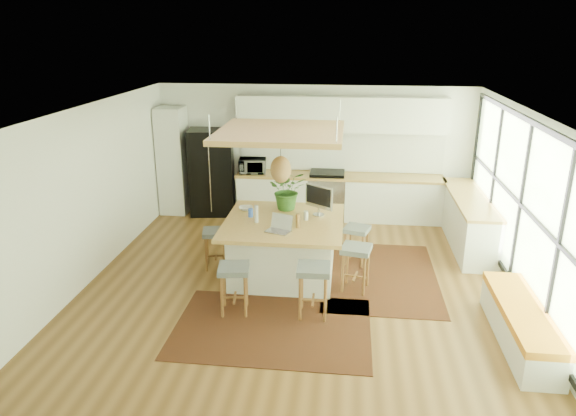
# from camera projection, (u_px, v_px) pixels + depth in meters

# --- Properties ---
(floor) EXTENTS (7.00, 7.00, 0.00)m
(floor) POSITION_uv_depth(u_px,v_px,m) (297.00, 286.00, 8.18)
(floor) COLOR brown
(floor) RESTS_ON ground
(ceiling) EXTENTS (7.00, 7.00, 0.00)m
(ceiling) POSITION_uv_depth(u_px,v_px,m) (298.00, 111.00, 7.30)
(ceiling) COLOR white
(ceiling) RESTS_ON ground
(wall_back) EXTENTS (6.50, 0.00, 6.50)m
(wall_back) POSITION_uv_depth(u_px,v_px,m) (314.00, 151.00, 11.02)
(wall_back) COLOR white
(wall_back) RESTS_ON ground
(wall_front) EXTENTS (6.50, 0.00, 6.50)m
(wall_front) POSITION_uv_depth(u_px,v_px,m) (257.00, 334.00, 4.45)
(wall_front) COLOR white
(wall_front) RESTS_ON ground
(wall_left) EXTENTS (0.00, 7.00, 7.00)m
(wall_left) POSITION_uv_depth(u_px,v_px,m) (87.00, 196.00, 8.09)
(wall_left) COLOR white
(wall_left) RESTS_ON ground
(wall_right) EXTENTS (0.00, 7.00, 7.00)m
(wall_right) POSITION_uv_depth(u_px,v_px,m) (528.00, 212.00, 7.38)
(wall_right) COLOR white
(wall_right) RESTS_ON ground
(window_wall) EXTENTS (0.10, 6.20, 2.60)m
(window_wall) POSITION_uv_depth(u_px,v_px,m) (527.00, 208.00, 7.37)
(window_wall) COLOR black
(window_wall) RESTS_ON wall_right
(pantry) EXTENTS (0.55, 0.60, 2.25)m
(pantry) POSITION_uv_depth(u_px,v_px,m) (173.00, 161.00, 11.12)
(pantry) COLOR white
(pantry) RESTS_ON floor
(back_counter_base) EXTENTS (4.20, 0.60, 0.88)m
(back_counter_base) POSITION_uv_depth(u_px,v_px,m) (339.00, 198.00, 10.96)
(back_counter_base) COLOR white
(back_counter_base) RESTS_ON floor
(back_counter_top) EXTENTS (4.24, 0.64, 0.05)m
(back_counter_top) POSITION_uv_depth(u_px,v_px,m) (339.00, 176.00, 10.81)
(back_counter_top) COLOR #A87E3B
(back_counter_top) RESTS_ON back_counter_base
(backsplash) EXTENTS (4.20, 0.02, 0.80)m
(backsplash) POSITION_uv_depth(u_px,v_px,m) (340.00, 152.00, 10.94)
(backsplash) COLOR white
(backsplash) RESTS_ON wall_back
(upper_cabinets) EXTENTS (4.20, 0.34, 0.70)m
(upper_cabinets) POSITION_uv_depth(u_px,v_px,m) (342.00, 114.00, 10.53)
(upper_cabinets) COLOR white
(upper_cabinets) RESTS_ON wall_back
(range) EXTENTS (0.76, 0.62, 1.00)m
(range) POSITION_uv_depth(u_px,v_px,m) (327.00, 195.00, 10.97)
(range) COLOR #A5A5AA
(range) RESTS_ON floor
(right_counter_base) EXTENTS (0.60, 2.50, 0.88)m
(right_counter_base) POSITION_uv_depth(u_px,v_px,m) (468.00, 222.00, 9.59)
(right_counter_base) COLOR white
(right_counter_base) RESTS_ON floor
(right_counter_top) EXTENTS (0.64, 2.54, 0.05)m
(right_counter_top) POSITION_uv_depth(u_px,v_px,m) (471.00, 198.00, 9.44)
(right_counter_top) COLOR #A87E3B
(right_counter_top) RESTS_ON right_counter_base
(window_bench) EXTENTS (0.52, 2.00, 0.50)m
(window_bench) POSITION_uv_depth(u_px,v_px,m) (520.00, 325.00, 6.64)
(window_bench) COLOR white
(window_bench) RESTS_ON floor
(ceiling_panel) EXTENTS (1.86, 1.86, 0.80)m
(ceiling_panel) POSITION_uv_depth(u_px,v_px,m) (281.00, 150.00, 7.92)
(ceiling_panel) COLOR #A87E3B
(ceiling_panel) RESTS_ON ceiling
(rug_near) EXTENTS (2.60, 1.80, 0.01)m
(rug_near) POSITION_uv_depth(u_px,v_px,m) (272.00, 328.00, 7.03)
(rug_near) COLOR black
(rug_near) RESTS_ON floor
(rug_right) EXTENTS (1.80, 2.60, 0.01)m
(rug_right) POSITION_uv_depth(u_px,v_px,m) (380.00, 276.00, 8.50)
(rug_right) COLOR black
(rug_right) RESTS_ON floor
(fridge) EXTENTS (0.99, 0.82, 1.81)m
(fridge) POSITION_uv_depth(u_px,v_px,m) (212.00, 171.00, 11.11)
(fridge) COLOR black
(fridge) RESTS_ON floor
(island) EXTENTS (1.85, 1.85, 0.93)m
(island) POSITION_uv_depth(u_px,v_px,m) (284.00, 248.00, 8.41)
(island) COLOR #A87E3B
(island) RESTS_ON floor
(stool_near_left) EXTENTS (0.47, 0.47, 0.71)m
(stool_near_left) POSITION_uv_depth(u_px,v_px,m) (234.00, 289.00, 7.32)
(stool_near_left) COLOR #4F5558
(stool_near_left) RESTS_ON floor
(stool_near_right) EXTENTS (0.45, 0.45, 0.75)m
(stool_near_right) POSITION_uv_depth(u_px,v_px,m) (313.00, 292.00, 7.24)
(stool_near_right) COLOR #4F5558
(stool_near_right) RESTS_ON floor
(stool_right_front) EXTENTS (0.50, 0.50, 0.71)m
(stool_right_front) POSITION_uv_depth(u_px,v_px,m) (355.00, 268.00, 7.95)
(stool_right_front) COLOR #4F5558
(stool_right_front) RESTS_ON floor
(stool_right_back) EXTENTS (0.49, 0.49, 0.66)m
(stool_right_back) POSITION_uv_depth(u_px,v_px,m) (356.00, 244.00, 8.85)
(stool_right_back) COLOR #4F5558
(stool_right_back) RESTS_ON floor
(stool_left_side) EXTENTS (0.46, 0.46, 0.66)m
(stool_left_side) POSITION_uv_depth(u_px,v_px,m) (216.00, 247.00, 8.71)
(stool_left_side) COLOR #4F5558
(stool_left_side) RESTS_ON floor
(laptop) EXTENTS (0.46, 0.47, 0.26)m
(laptop) POSITION_uv_depth(u_px,v_px,m) (278.00, 224.00, 7.77)
(laptop) COLOR #A5A5AA
(laptop) RESTS_ON island
(monitor) EXTENTS (0.55, 0.47, 0.50)m
(monitor) POSITION_uv_depth(u_px,v_px,m) (319.00, 200.00, 8.42)
(monitor) COLOR #A5A5AA
(monitor) RESTS_ON island
(microwave) EXTENTS (0.58, 0.37, 0.37)m
(microwave) POSITION_uv_depth(u_px,v_px,m) (252.00, 164.00, 10.92)
(microwave) COLOR #A5A5AA
(microwave) RESTS_ON back_counter_top
(island_plant) EXTENTS (0.70, 0.76, 0.52)m
(island_plant) POSITION_uv_depth(u_px,v_px,m) (288.00, 194.00, 8.70)
(island_plant) COLOR #1E4C19
(island_plant) RESTS_ON island
(island_bowl) EXTENTS (0.26, 0.26, 0.06)m
(island_bowl) POSITION_uv_depth(u_px,v_px,m) (246.00, 208.00, 8.73)
(island_bowl) COLOR silver
(island_bowl) RESTS_ON island
(island_bottle_0) EXTENTS (0.07, 0.07, 0.19)m
(island_bottle_0) POSITION_uv_depth(u_px,v_px,m) (250.00, 211.00, 8.39)
(island_bottle_0) COLOR blue
(island_bottle_0) RESTS_ON island
(island_bottle_1) EXTENTS (0.07, 0.07, 0.19)m
(island_bottle_1) POSITION_uv_depth(u_px,v_px,m) (257.00, 217.00, 8.13)
(island_bottle_1) COLOR silver
(island_bottle_1) RESTS_ON island
(island_bottle_2) EXTENTS (0.07, 0.07, 0.19)m
(island_bottle_2) POSITION_uv_depth(u_px,v_px,m) (298.00, 222.00, 7.92)
(island_bottle_2) COLOR brown
(island_bottle_2) RESTS_ON island
(island_bottle_3) EXTENTS (0.07, 0.07, 0.19)m
(island_bottle_3) POSITION_uv_depth(u_px,v_px,m) (306.00, 215.00, 8.24)
(island_bottle_3) COLOR silver
(island_bottle_3) RESTS_ON island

